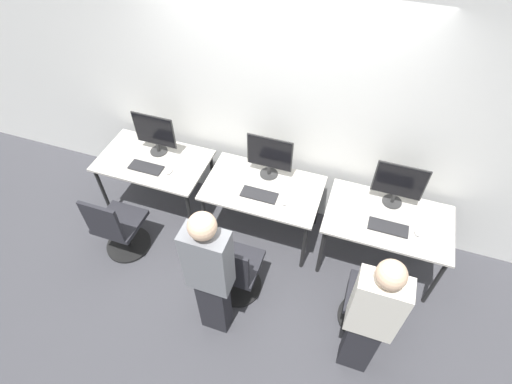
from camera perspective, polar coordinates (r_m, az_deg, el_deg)
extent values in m
plane|color=#3D3D42|center=(4.39, -0.62, -9.08)|extent=(20.00, 20.00, 0.00)
cube|color=silver|center=(3.94, 3.38, 12.34)|extent=(12.00, 0.05, 2.80)
cube|color=#BCB7AD|center=(4.47, -14.51, 4.37)|extent=(1.18, 0.72, 0.02)
cylinder|color=black|center=(4.82, -20.99, 0.09)|extent=(0.04, 0.04, 0.70)
cylinder|color=black|center=(4.33, -9.41, -3.31)|extent=(0.04, 0.04, 0.70)
cylinder|color=black|center=(5.15, -17.31, 4.90)|extent=(0.04, 0.04, 0.70)
cylinder|color=black|center=(4.69, -6.19, 2.22)|extent=(0.04, 0.04, 0.70)
cylinder|color=#2D2D2D|center=(4.54, -13.70, 5.70)|extent=(0.19, 0.19, 0.01)
cylinder|color=#2D2D2D|center=(4.51, -13.83, 6.25)|extent=(0.04, 0.04, 0.10)
cube|color=#2D2D2D|center=(4.37, -14.34, 8.54)|extent=(0.47, 0.01, 0.38)
cube|color=black|center=(4.36, -14.39, 8.47)|extent=(0.44, 0.01, 0.35)
cube|color=#262628|center=(4.37, -15.43, 3.39)|extent=(0.36, 0.15, 0.02)
ellipsoid|color=silver|center=(4.27, -12.31, 2.91)|extent=(0.06, 0.09, 0.03)
cylinder|color=black|center=(4.67, -17.68, -7.15)|extent=(0.48, 0.48, 0.03)
cylinder|color=black|center=(4.52, -18.24, -5.69)|extent=(0.04, 0.04, 0.36)
cube|color=#232328|center=(4.36, -18.87, -4.05)|extent=(0.44, 0.44, 0.05)
cube|color=#232328|center=(4.09, -21.14, -3.97)|extent=(0.40, 0.04, 0.44)
cube|color=#BCB7AD|center=(4.04, 0.99, 0.58)|extent=(1.18, 0.72, 0.02)
cylinder|color=black|center=(4.27, -7.29, -3.92)|extent=(0.04, 0.04, 0.70)
cylinder|color=black|center=(4.06, 6.86, -7.79)|extent=(0.04, 0.04, 0.70)
cylinder|color=black|center=(4.64, -4.21, 1.73)|extent=(0.04, 0.04, 0.70)
cylinder|color=black|center=(4.44, 8.82, -1.52)|extent=(0.04, 0.04, 0.70)
cylinder|color=#2D2D2D|center=(4.16, 1.85, 2.62)|extent=(0.19, 0.19, 0.01)
cylinder|color=#2D2D2D|center=(4.12, 1.86, 3.19)|extent=(0.04, 0.04, 0.10)
cube|color=#2D2D2D|center=(3.97, 1.97, 5.60)|extent=(0.47, 0.01, 0.38)
cube|color=black|center=(3.96, 1.93, 5.52)|extent=(0.44, 0.01, 0.35)
cube|color=#262628|center=(3.95, 0.46, -0.39)|extent=(0.36, 0.15, 0.02)
ellipsoid|color=silver|center=(3.89, 4.08, -1.43)|extent=(0.06, 0.09, 0.03)
cylinder|color=black|center=(4.19, -2.58, -13.17)|extent=(0.48, 0.48, 0.03)
cylinder|color=black|center=(4.02, -2.68, -11.79)|extent=(0.04, 0.04, 0.36)
cube|color=#232328|center=(3.84, -2.79, -10.22)|extent=(0.44, 0.44, 0.05)
cube|color=#232328|center=(3.54, -4.11, -10.70)|extent=(0.40, 0.04, 0.44)
cube|color=#232328|center=(3.71, -5.93, -15.54)|extent=(0.25, 0.16, 0.74)
cube|color=slate|center=(3.11, -6.92, -9.70)|extent=(0.36, 0.20, 0.65)
sphere|color=beige|center=(2.76, -7.71, -4.86)|extent=(0.21, 0.21, 0.21)
cube|color=#BCB7AD|center=(3.98, 18.46, -3.73)|extent=(1.18, 0.72, 0.02)
cylinder|color=black|center=(4.05, 9.28, -8.40)|extent=(0.04, 0.04, 0.70)
cylinder|color=black|center=(4.16, 24.16, -11.78)|extent=(0.04, 0.04, 0.70)
cylinder|color=black|center=(4.43, 11.02, -2.06)|extent=(0.04, 0.04, 0.70)
cylinder|color=black|center=(4.54, 24.43, -5.28)|extent=(0.04, 0.04, 0.70)
cylinder|color=#2D2D2D|center=(4.11, 18.84, -1.32)|extent=(0.19, 0.19, 0.01)
cylinder|color=#2D2D2D|center=(4.07, 19.03, -0.78)|extent=(0.04, 0.04, 0.10)
cube|color=#2D2D2D|center=(3.92, 19.84, 1.50)|extent=(0.47, 0.01, 0.38)
cube|color=black|center=(3.91, 19.83, 1.41)|extent=(0.44, 0.01, 0.35)
cube|color=#262628|center=(3.88, 18.35, -4.82)|extent=(0.36, 0.15, 0.02)
ellipsoid|color=silver|center=(3.93, 22.15, -5.38)|extent=(0.06, 0.09, 0.03)
cylinder|color=black|center=(4.15, 14.98, -16.95)|extent=(0.48, 0.48, 0.03)
cylinder|color=black|center=(3.98, 15.54, -15.70)|extent=(0.04, 0.04, 0.36)
cube|color=#232328|center=(3.80, 16.18, -14.27)|extent=(0.44, 0.44, 0.05)
cube|color=#232328|center=(3.49, 16.58, -15.15)|extent=(0.40, 0.04, 0.44)
cube|color=#232328|center=(3.66, 14.47, -20.18)|extent=(0.25, 0.16, 0.72)
cube|color=silver|center=(3.06, 16.88, -15.26)|extent=(0.36, 0.20, 0.63)
sphere|color=beige|center=(2.71, 18.79, -11.15)|extent=(0.20, 0.20, 0.20)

